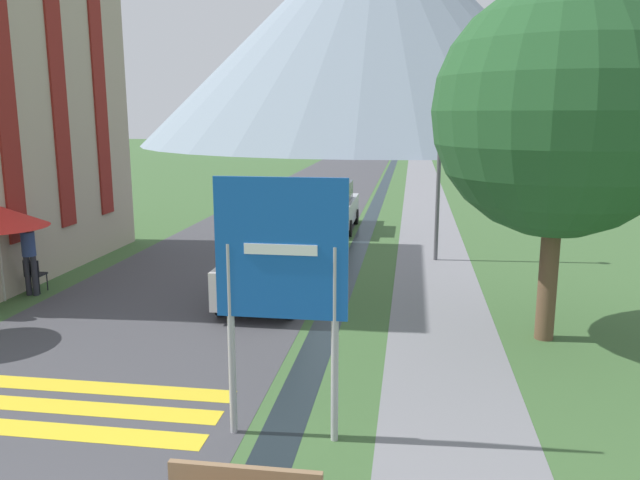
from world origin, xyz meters
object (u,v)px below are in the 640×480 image
at_px(cafe_chair_far_left, 34,273).
at_px(tree_by_path, 561,112).
at_px(road_sign, 281,273).
at_px(person_standing_terrace, 29,254).
at_px(streetlamp, 439,155).
at_px(parked_car_near, 267,264).
at_px(parked_car_far, 331,206).

distance_m(cafe_chair_far_left, tree_by_path, 12.52).
xyz_separation_m(road_sign, cafe_chair_far_left, (-7.50, 5.97, -1.81)).
relative_size(cafe_chair_far_left, person_standing_terrace, 0.48).
bearing_deg(streetlamp, person_standing_terrace, -152.00).
distance_m(parked_car_near, tree_by_path, 7.09).
distance_m(streetlamp, tree_by_path, 6.90).
relative_size(streetlamp, tree_by_path, 0.80).
xyz_separation_m(parked_car_near, streetlamp, (4.06, 4.91, 2.27)).
xyz_separation_m(road_sign, tree_by_path, (4.31, 4.49, 2.07)).
distance_m(road_sign, tree_by_path, 6.56).
distance_m(person_standing_terrace, streetlamp, 11.38).
bearing_deg(person_standing_terrace, parked_car_near, 3.31).
height_order(parked_car_near, streetlamp, streetlamp).
xyz_separation_m(parked_car_far, tree_by_path, (5.68, -11.04, 3.49)).
xyz_separation_m(road_sign, person_standing_terrace, (-7.45, 5.77, -1.29)).
xyz_separation_m(parked_car_near, person_standing_terrace, (-5.81, -0.34, 0.13)).
xyz_separation_m(parked_car_near, cafe_chair_far_left, (-5.86, -0.14, -0.39)).
relative_size(cafe_chair_far_left, streetlamp, 0.16).
bearing_deg(streetlamp, parked_car_near, -129.59).
bearing_deg(parked_car_far, streetlamp, -49.96).
bearing_deg(streetlamp, parked_car_far, 130.04).
xyz_separation_m(road_sign, streetlamp, (2.42, 11.02, 0.85)).
xyz_separation_m(road_sign, parked_car_far, (-1.37, 15.53, -1.42)).
bearing_deg(tree_by_path, cafe_chair_far_left, 172.88).
height_order(parked_car_near, parked_car_far, same).
relative_size(road_sign, parked_car_near, 0.93).
bearing_deg(tree_by_path, parked_car_near, 164.83).
distance_m(road_sign, parked_car_far, 15.66).
bearing_deg(road_sign, parked_car_far, 95.03).
height_order(cafe_chair_far_left, person_standing_terrace, person_standing_terrace).
height_order(parked_car_far, streetlamp, streetlamp).
xyz_separation_m(person_standing_terrace, tree_by_path, (11.76, -1.28, 3.36)).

